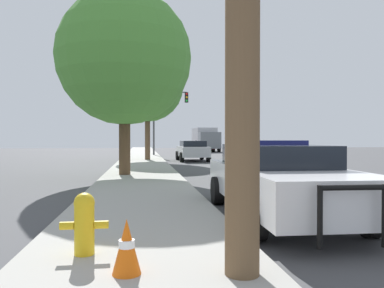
{
  "coord_description": "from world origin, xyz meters",
  "views": [
    {
      "loc": [
        -5.09,
        -7.57,
        1.53
      ],
      "look_at": [
        -1.3,
        20.68,
        1.13
      ],
      "focal_mm": 35.0,
      "sensor_mm": 36.0,
      "label": 1
    }
  ],
  "objects_px": {
    "car_background_midblock": "(192,150)",
    "tree_sidewalk_near": "(124,58)",
    "police_car": "(278,178)",
    "traffic_light": "(167,110)",
    "box_truck": "(205,139)",
    "traffic_cone": "(127,246)",
    "tree_sidewalk_mid": "(147,86)",
    "car_background_distant": "(204,146)",
    "fire_hydrant": "(84,222)"
  },
  "relations": [
    {
      "from": "box_truck",
      "to": "tree_sidewalk_mid",
      "type": "bearing_deg",
      "value": 69.03
    },
    {
      "from": "tree_sidewalk_mid",
      "to": "tree_sidewalk_near",
      "type": "relative_size",
      "value": 1.03
    },
    {
      "from": "car_background_midblock",
      "to": "tree_sidewalk_near",
      "type": "relative_size",
      "value": 0.61
    },
    {
      "from": "police_car",
      "to": "box_truck",
      "type": "distance_m",
      "value": 38.06
    },
    {
      "from": "car_background_distant",
      "to": "police_car",
      "type": "bearing_deg",
      "value": -100.58
    },
    {
      "from": "car_background_midblock",
      "to": "tree_sidewalk_near",
      "type": "distance_m",
      "value": 12.23
    },
    {
      "from": "traffic_light",
      "to": "box_truck",
      "type": "height_order",
      "value": "traffic_light"
    },
    {
      "from": "car_background_distant",
      "to": "fire_hydrant",
      "type": "bearing_deg",
      "value": -104.91
    },
    {
      "from": "police_car",
      "to": "car_background_distant",
      "type": "relative_size",
      "value": 1.29
    },
    {
      "from": "box_truck",
      "to": "tree_sidewalk_near",
      "type": "distance_m",
      "value": 31.17
    },
    {
      "from": "box_truck",
      "to": "traffic_cone",
      "type": "bearing_deg",
      "value": 78.74
    },
    {
      "from": "car_background_midblock",
      "to": "tree_sidewalk_mid",
      "type": "distance_m",
      "value": 5.35
    },
    {
      "from": "tree_sidewalk_near",
      "to": "car_background_midblock",
      "type": "bearing_deg",
      "value": 69.01
    },
    {
      "from": "traffic_light",
      "to": "tree_sidewalk_mid",
      "type": "relative_size",
      "value": 0.76
    },
    {
      "from": "tree_sidewalk_mid",
      "to": "police_car",
      "type": "bearing_deg",
      "value": -82.94
    },
    {
      "from": "car_background_midblock",
      "to": "car_background_distant",
      "type": "relative_size",
      "value": 1.06
    },
    {
      "from": "tree_sidewalk_mid",
      "to": "traffic_cone",
      "type": "relative_size",
      "value": 12.89
    },
    {
      "from": "police_car",
      "to": "traffic_cone",
      "type": "xyz_separation_m",
      "value": [
        -2.8,
        -3.11,
        -0.34
      ]
    },
    {
      "from": "fire_hydrant",
      "to": "car_background_distant",
      "type": "height_order",
      "value": "car_background_distant"
    },
    {
      "from": "car_background_midblock",
      "to": "tree_sidewalk_mid",
      "type": "xyz_separation_m",
      "value": [
        -3.1,
        -0.32,
        4.35
      ]
    },
    {
      "from": "fire_hydrant",
      "to": "car_background_midblock",
      "type": "relative_size",
      "value": 0.17
    },
    {
      "from": "car_background_midblock",
      "to": "traffic_cone",
      "type": "height_order",
      "value": "car_background_midblock"
    },
    {
      "from": "traffic_light",
      "to": "box_truck",
      "type": "xyz_separation_m",
      "value": [
        5.46,
        11.96,
        -2.5
      ]
    },
    {
      "from": "box_truck",
      "to": "traffic_light",
      "type": "bearing_deg",
      "value": 65.0
    },
    {
      "from": "car_background_distant",
      "to": "traffic_cone",
      "type": "height_order",
      "value": "car_background_distant"
    },
    {
      "from": "fire_hydrant",
      "to": "traffic_light",
      "type": "distance_m",
      "value": 28.51
    },
    {
      "from": "fire_hydrant",
      "to": "traffic_cone",
      "type": "relative_size",
      "value": 1.31
    },
    {
      "from": "car_background_distant",
      "to": "traffic_cone",
      "type": "bearing_deg",
      "value": -103.96
    },
    {
      "from": "police_car",
      "to": "traffic_light",
      "type": "relative_size",
      "value": 0.94
    },
    {
      "from": "car_background_distant",
      "to": "tree_sidewalk_near",
      "type": "relative_size",
      "value": 0.57
    },
    {
      "from": "police_car",
      "to": "tree_sidewalk_mid",
      "type": "xyz_separation_m",
      "value": [
        -2.27,
        18.33,
        4.33
      ]
    },
    {
      "from": "traffic_cone",
      "to": "police_car",
      "type": "bearing_deg",
      "value": 48.01
    },
    {
      "from": "fire_hydrant",
      "to": "box_truck",
      "type": "relative_size",
      "value": 0.11
    },
    {
      "from": "fire_hydrant",
      "to": "tree_sidewalk_mid",
      "type": "bearing_deg",
      "value": 87.04
    },
    {
      "from": "police_car",
      "to": "car_background_midblock",
      "type": "distance_m",
      "value": 18.67
    },
    {
      "from": "fire_hydrant",
      "to": "car_background_midblock",
      "type": "bearing_deg",
      "value": 78.79
    },
    {
      "from": "traffic_light",
      "to": "tree_sidewalk_mid",
      "type": "bearing_deg",
      "value": -103.57
    },
    {
      "from": "tree_sidewalk_near",
      "to": "traffic_cone",
      "type": "bearing_deg",
      "value": -87.32
    },
    {
      "from": "traffic_light",
      "to": "traffic_cone",
      "type": "distance_m",
      "value": 29.2
    },
    {
      "from": "traffic_cone",
      "to": "car_background_distant",
      "type": "bearing_deg",
      "value": 79.46
    },
    {
      "from": "traffic_light",
      "to": "car_background_midblock",
      "type": "xyz_separation_m",
      "value": [
        1.3,
        -7.11,
        -3.3
      ]
    },
    {
      "from": "traffic_light",
      "to": "traffic_cone",
      "type": "bearing_deg",
      "value": -94.61
    },
    {
      "from": "tree_sidewalk_mid",
      "to": "car_background_distant",
      "type": "bearing_deg",
      "value": 69.49
    },
    {
      "from": "traffic_light",
      "to": "tree_sidewalk_near",
      "type": "relative_size",
      "value": 0.79
    },
    {
      "from": "car_background_midblock",
      "to": "car_background_distant",
      "type": "height_order",
      "value": "car_background_midblock"
    },
    {
      "from": "police_car",
      "to": "traffic_light",
      "type": "xyz_separation_m",
      "value": [
        -0.47,
        25.76,
        3.29
      ]
    },
    {
      "from": "fire_hydrant",
      "to": "tree_sidewalk_near",
      "type": "xyz_separation_m",
      "value": [
        0.02,
        10.23,
        4.16
      ]
    },
    {
      "from": "fire_hydrant",
      "to": "tree_sidewalk_near",
      "type": "relative_size",
      "value": 0.1
    },
    {
      "from": "car_background_midblock",
      "to": "car_background_distant",
      "type": "bearing_deg",
      "value": 77.7
    },
    {
      "from": "fire_hydrant",
      "to": "box_truck",
      "type": "xyz_separation_m",
      "value": [
        8.32,
        40.1,
        1.02
      ]
    }
  ]
}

